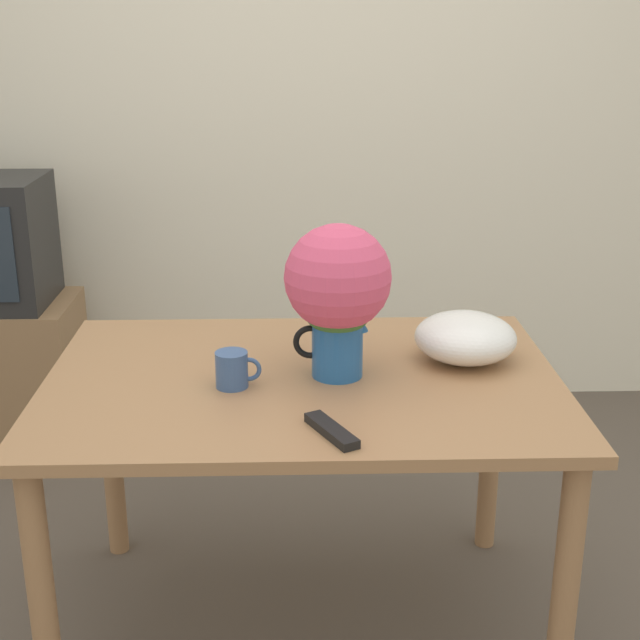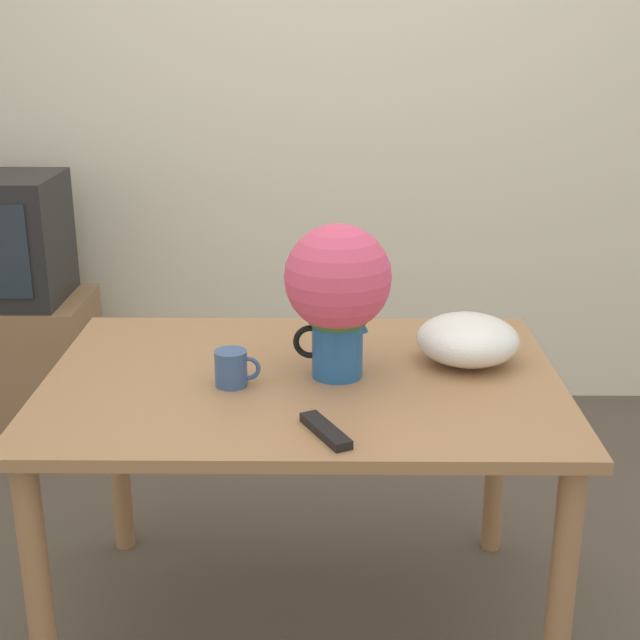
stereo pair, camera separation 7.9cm
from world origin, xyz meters
TOP-DOWN VIEW (x-y plane):
  - wall_back at (0.00, 1.83)m, footprint 8.00×0.05m
  - table at (-0.04, 0.22)m, footprint 1.28×0.90m
  - flower_vase at (0.05, 0.23)m, footprint 0.26×0.26m
  - coffee_mug at (-0.21, 0.16)m, footprint 0.11×0.08m
  - white_bowl at (0.39, 0.32)m, footprint 0.26×0.26m
  - remote_control at (0.02, -0.11)m, footprint 0.12×0.17m
  - tv_stand at (-1.22, 1.40)m, footprint 0.65×0.41m

SIDE VIEW (x-z plane):
  - tv_stand at x=-1.22m, z-range 0.00..0.57m
  - table at x=-0.04m, z-range 0.27..1.02m
  - remote_control at x=0.02m, z-range 0.74..0.76m
  - coffee_mug at x=-0.21m, z-range 0.74..0.83m
  - white_bowl at x=0.39m, z-range 0.74..0.87m
  - flower_vase at x=0.05m, z-range 0.78..1.16m
  - wall_back at x=0.00m, z-range 0.00..2.60m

